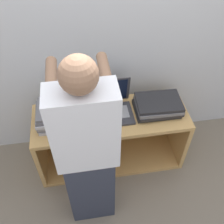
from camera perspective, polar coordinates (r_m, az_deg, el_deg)
ground_plane at (r=2.56m, az=0.61°, el=-14.09°), size 12.00×12.00×0.00m
wall_back at (r=2.12m, az=-1.86°, el=17.19°), size 8.00×0.05×2.40m
cart at (r=2.48m, az=-0.48°, el=-4.61°), size 1.33×0.48×0.60m
laptop_open at (r=2.21m, az=-0.50°, el=1.13°), size 0.38×0.31×0.28m
laptop_stack_left at (r=2.15m, az=-11.03°, el=-0.52°), size 0.40×0.28×0.17m
laptop_stack_right at (r=2.26m, az=9.94°, el=1.33°), size 0.40×0.29×0.11m
person at (r=1.77m, az=-5.33°, el=-9.31°), size 0.40×0.52×1.55m
inventory_tag at (r=2.04m, az=-11.31°, el=-0.17°), size 0.06×0.02×0.01m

